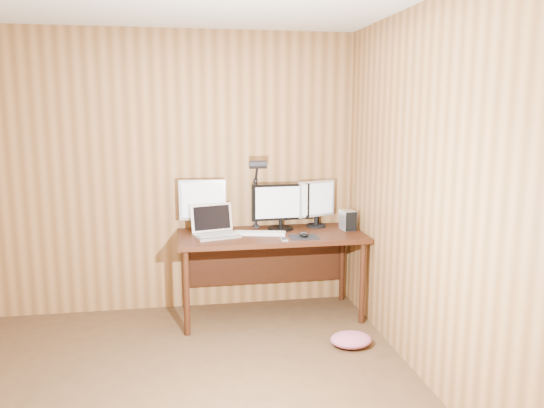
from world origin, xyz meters
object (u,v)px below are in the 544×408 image
object	(u,v)px
laptop	(215,228)
hard_drive	(348,220)
mouse	(304,234)
monitor_center	(281,206)
speaker	(317,219)
keyboard	(260,233)
monitor_right	(316,202)
desk	(270,245)
monitor_left	(203,204)
phone	(284,240)
desk_lamp	(257,184)

from	to	relation	value
laptop	hard_drive	distance (m)	1.19
mouse	hard_drive	distance (m)	0.51
monitor_center	speaker	xyz separation A→B (m)	(0.37, 0.14, -0.16)
hard_drive	keyboard	bearing A→B (deg)	177.75
monitor_right	keyboard	size ratio (longest dim) A/B	0.91
mouse	keyboard	bearing A→B (deg)	165.80
laptop	mouse	world-z (taller)	laptop
keyboard	mouse	size ratio (longest dim) A/B	4.01
laptop	speaker	world-z (taller)	laptop
desk	monitor_left	world-z (taller)	monitor_left
monitor_left	phone	distance (m)	0.82
speaker	monitor_center	bearing A→B (deg)	-159.71
monitor_right	desk_lamp	world-z (taller)	desk_lamp
monitor_left	keyboard	world-z (taller)	monitor_left
desk_lamp	phone	bearing A→B (deg)	-80.63
mouse	phone	world-z (taller)	mouse
keyboard	monitor_right	bearing A→B (deg)	34.80
keyboard	desk_lamp	world-z (taller)	desk_lamp
monitor_center	mouse	distance (m)	0.40
laptop	mouse	xyz separation A→B (m)	(0.74, -0.20, -0.04)
monitor_left	speaker	size ratio (longest dim) A/B	4.14
mouse	hard_drive	size ratio (longest dim) A/B	0.67
mouse	phone	size ratio (longest dim) A/B	1.17
monitor_right	monitor_left	bearing A→B (deg)	160.51
keyboard	speaker	size ratio (longest dim) A/B	4.20
monitor_left	laptop	xyz separation A→B (m)	(0.09, -0.17, -0.18)
monitor_left	desk_lamp	world-z (taller)	desk_lamp
monitor_left	hard_drive	bearing A→B (deg)	-1.90
speaker	hard_drive	bearing A→B (deg)	-48.07
speaker	mouse	bearing A→B (deg)	-116.53
monitor_right	desk_lamp	size ratio (longest dim) A/B	0.64
monitor_center	keyboard	distance (m)	0.33
desk	laptop	size ratio (longest dim) A/B	3.77
speaker	laptop	bearing A→B (deg)	-164.61
mouse	laptop	bearing A→B (deg)	176.43
hard_drive	desk	bearing A→B (deg)	171.69
monitor_right	phone	world-z (taller)	monitor_right
laptop	mouse	bearing A→B (deg)	-29.75
phone	speaker	xyz separation A→B (m)	(0.42, 0.54, 0.05)
hard_drive	desk_lamp	xyz separation A→B (m)	(-0.80, 0.15, 0.33)
monitor_center	phone	world-z (taller)	monitor_center
monitor_left	monitor_right	world-z (taller)	monitor_left
monitor_center	laptop	bearing A→B (deg)	-170.03
speaker	desk_lamp	bearing A→B (deg)	-170.12
monitor_center	desk	bearing A→B (deg)	-147.47
keyboard	speaker	bearing A→B (deg)	40.83
monitor_center	speaker	distance (m)	0.42
laptop	phone	world-z (taller)	laptop
desk	mouse	xyz separation A→B (m)	(0.25, -0.25, 0.15)
desk	laptop	xyz separation A→B (m)	(-0.49, -0.05, 0.19)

